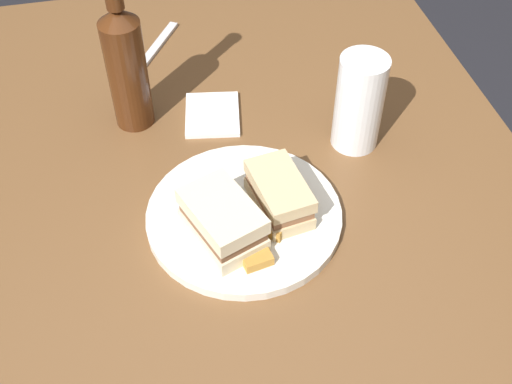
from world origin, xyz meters
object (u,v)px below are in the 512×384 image
plate (244,216)px  sandwich_half_right (279,194)px  cider_bottle (126,63)px  napkin (212,115)px  fork (155,49)px  sandwich_half_left (223,221)px  pint_glass (358,108)px

plate → sandwich_half_right: sandwich_half_right is taller
cider_bottle → napkin: bearing=-98.4°
cider_bottle → napkin: 0.17m
cider_bottle → sandwich_half_right: bearing=-144.3°
sandwich_half_right → fork: (0.45, 0.13, -0.04)m
sandwich_half_left → sandwich_half_right: sandwich_half_left is taller
sandwich_half_right → cider_bottle: 0.32m
pint_glass → fork: 0.44m
napkin → pint_glass: bearing=-117.3°
sandwich_half_left → napkin: 0.28m
cider_bottle → napkin: size_ratio=2.67×
plate → cider_bottle: size_ratio=0.96×
cider_bottle → fork: size_ratio=1.63×
napkin → fork: size_ratio=0.61×
fork → sandwich_half_right: bearing=-132.5°
fork → sandwich_half_left: bearing=-143.6°
sandwich_half_left → napkin: bearing=-6.5°
sandwich_half_left → sandwich_half_right: (0.03, -0.09, -0.00)m
sandwich_half_left → fork: sandwich_half_left is taller
sandwich_half_right → pint_glass: (0.13, -0.16, 0.03)m
plate → sandwich_half_left: bearing=134.2°
plate → sandwich_half_right: bearing=-91.8°
plate → sandwich_half_right: size_ratio=2.30×
sandwich_half_left → cider_bottle: cider_bottle is taller
sandwich_half_right → fork: 0.47m
sandwich_half_right → pint_glass: 0.20m
plate → cider_bottle: cider_bottle is taller
sandwich_half_left → fork: (0.49, 0.04, -0.04)m
sandwich_half_left → cider_bottle: 0.31m
plate → sandwich_half_left: 0.06m
sandwich_half_left → pint_glass: (0.16, -0.25, 0.02)m
plate → pint_glass: size_ratio=1.77×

